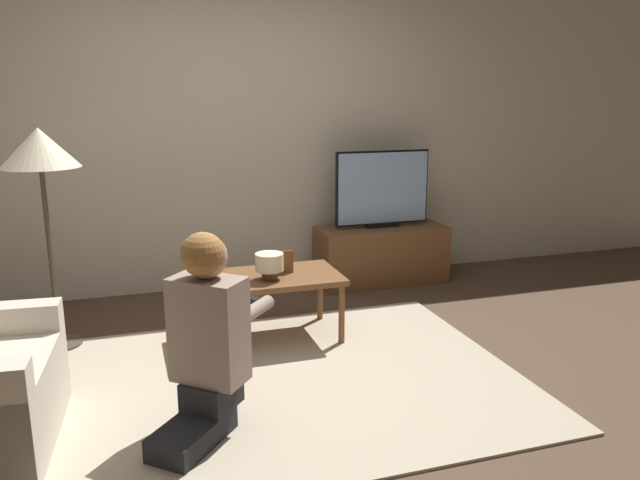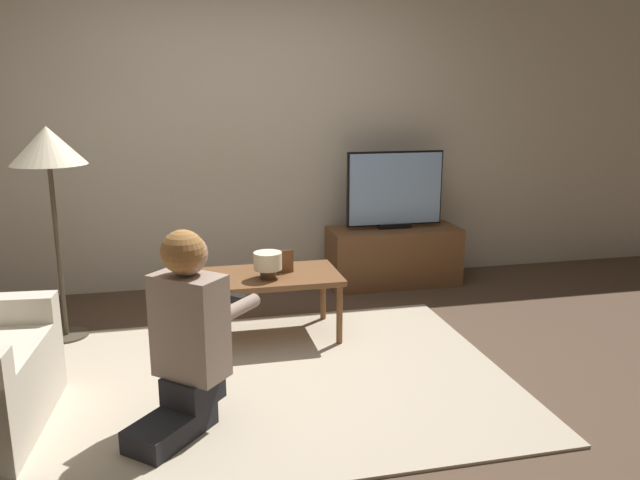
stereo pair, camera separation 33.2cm
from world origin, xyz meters
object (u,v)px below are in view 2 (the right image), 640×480
(tv, at_px, (395,190))
(person_kneeling, at_px, (188,329))
(table_lamp, at_px, (268,263))
(coffee_table, at_px, (267,281))
(floor_lamp, at_px, (49,156))

(tv, height_order, person_kneeling, tv)
(table_lamp, bearing_deg, coffee_table, 85.17)
(floor_lamp, bearing_deg, tv, 14.77)
(tv, xyz_separation_m, table_lamp, (-1.22, -1.04, -0.26))
(person_kneeling, relative_size, table_lamp, 5.42)
(floor_lamp, bearing_deg, coffee_table, -12.65)
(floor_lamp, distance_m, table_lamp, 1.51)
(coffee_table, relative_size, floor_lamp, 0.67)
(tv, xyz_separation_m, coffee_table, (-1.21, -0.96, -0.41))
(coffee_table, bearing_deg, table_lamp, -94.83)
(coffee_table, xyz_separation_m, floor_lamp, (-1.31, 0.29, 0.81))
(tv, height_order, coffee_table, tv)
(tv, xyz_separation_m, person_kneeling, (-1.74, -1.98, -0.30))
(tv, bearing_deg, person_kneeling, -131.25)
(tv, bearing_deg, floor_lamp, -165.23)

